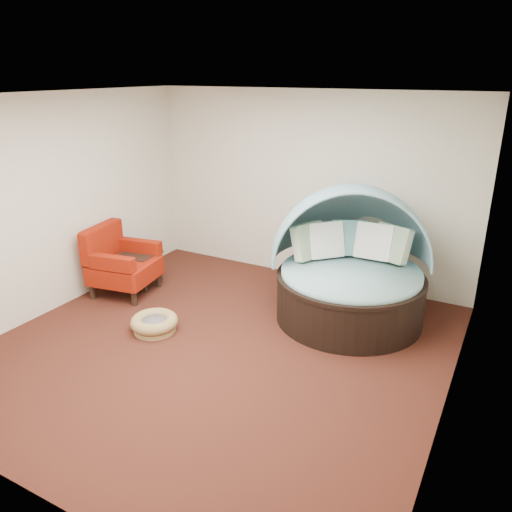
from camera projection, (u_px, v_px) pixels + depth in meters
The scene contains 10 objects.
floor at pixel (219, 347), 5.84m from camera, with size 5.00×5.00×0.00m, color #411A12.
wall_back at pixel (307, 187), 7.40m from camera, with size 5.00×5.00×0.00m, color beige.
wall_front at pixel (9, 335), 3.29m from camera, with size 5.00×5.00×0.00m, color beige.
wall_left at pixel (53, 205), 6.46m from camera, with size 5.00×5.00×0.00m, color beige.
wall_right at pixel (463, 276), 4.23m from camera, with size 5.00×5.00×0.00m, color beige.
ceiling at pixel (211, 96), 4.85m from camera, with size 5.00×5.00×0.00m, color white.
canopy_daybed at pixel (351, 258), 6.33m from camera, with size 2.50×2.47×1.72m.
pet_basket at pixel (154, 323), 6.15m from camera, with size 0.71×0.71×0.20m.
red_armchair at pixel (120, 263), 7.13m from camera, with size 0.97×0.97×0.99m.
side_table at pixel (139, 264), 7.40m from camera, with size 0.59×0.59×0.51m.
Camera 1 is at (2.82, -4.27, 3.04)m, focal length 35.00 mm.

